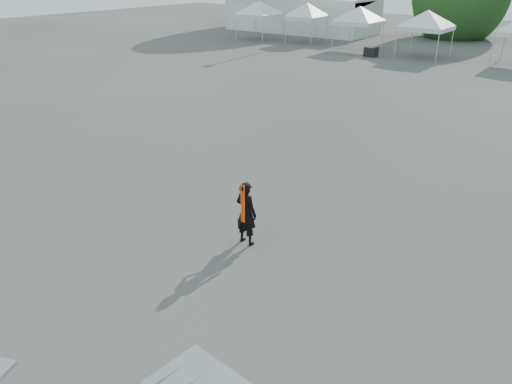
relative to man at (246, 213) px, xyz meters
The scene contains 8 objects.
ground 2.00m from the man, 95.12° to the left, with size 120.00×120.00×0.00m, color #474442.
marquee 42.98m from the man, 121.05° to the left, with size 15.00×6.25×4.23m.
tent_a 37.04m from the man, 126.64° to the left, with size 4.53×4.53×3.88m.
tent_b 35.21m from the man, 119.88° to the left, with size 3.97×3.97×3.88m.
tent_c 32.04m from the man, 112.22° to the left, with size 4.46×4.46×3.88m.
tent_d 29.89m from the man, 102.55° to the left, with size 4.61×4.61×3.88m.
man is the anchor object (origin of this frame).
crate_west 28.80m from the man, 109.63° to the left, with size 0.90×0.70×0.70m, color black.
Camera 1 is at (6.88, -10.19, 6.29)m, focal length 35.00 mm.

